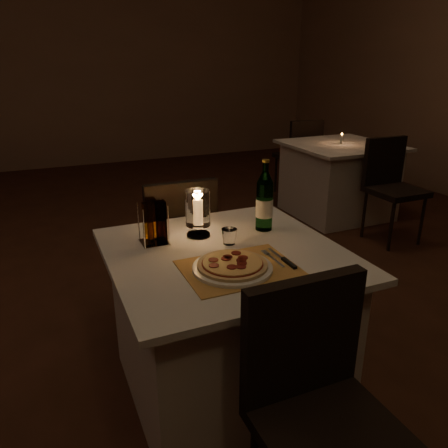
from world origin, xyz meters
name	(u,v)px	position (x,y,z in m)	size (l,w,h in m)	color
floor	(157,356)	(0.00, 0.00, -0.01)	(8.00, 10.00, 0.02)	#432215
wall_back	(58,62)	(0.00, 5.01, 1.50)	(8.00, 0.02, 3.00)	#936E55
main_table	(226,323)	(0.24, -0.39, 0.37)	(1.00, 1.00, 0.74)	silver
chair_near	(317,393)	(0.24, -1.10, 0.55)	(0.42, 0.42, 0.90)	black
chair_far	(178,235)	(0.24, 0.33, 0.55)	(0.42, 0.42, 0.90)	black
placemat	(239,268)	(0.22, -0.57, 0.74)	(0.45, 0.34, 0.00)	#C88F45
plate	(232,268)	(0.19, -0.57, 0.75)	(0.32, 0.32, 0.01)	white
pizza	(232,264)	(0.19, -0.57, 0.77)	(0.28, 0.28, 0.02)	#D8B77F
fork	(271,257)	(0.39, -0.54, 0.75)	(0.02, 0.18, 0.00)	silver
knife	(286,261)	(0.42, -0.60, 0.75)	(0.02, 0.22, 0.01)	black
tumbler	(229,236)	(0.29, -0.32, 0.78)	(0.07, 0.07, 0.07)	white
water_bottle	(264,202)	(0.52, -0.22, 0.88)	(0.08, 0.08, 0.35)	#509552
hurricane_candle	(198,210)	(0.19, -0.17, 0.87)	(0.12, 0.12, 0.22)	white
cruet_caddy	(154,224)	(-0.02, -0.18, 0.84)	(0.12, 0.12, 0.21)	white
neighbor_table_right	(338,179)	(2.35, 1.56, 0.37)	(1.00, 1.00, 0.74)	silver
neighbor_chair_ra	(390,179)	(2.35, 0.84, 0.55)	(0.42, 0.42, 0.90)	black
neighbor_chair_rb	(301,150)	(2.35, 2.27, 0.55)	(0.42, 0.42, 0.90)	black
neighbor_candle_right	(342,139)	(2.35, 1.56, 0.79)	(0.03, 0.03, 0.11)	white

